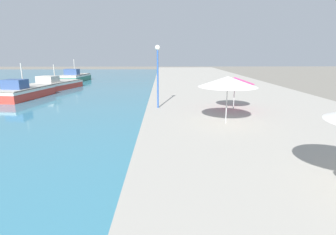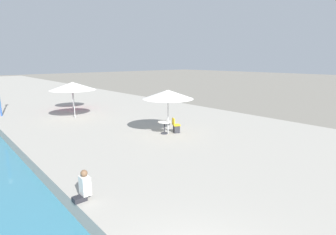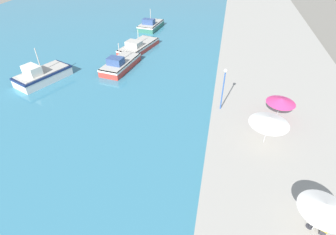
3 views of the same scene
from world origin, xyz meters
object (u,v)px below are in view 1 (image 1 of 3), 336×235
Objects in this scene: fishing_boat_far at (55,84)px; cafe_umbrella_striped at (235,80)px; fishing_boat_distant at (75,77)px; cafe_umbrella_white at (228,82)px; fishing_boat_mid at (23,91)px; lamppost at (158,66)px.

fishing_boat_far reaches higher than cafe_umbrella_striped.
cafe_umbrella_white is at bearing -51.20° from fishing_boat_distant.
fishing_boat_far is 3.08× the size of cafe_umbrella_striped.
fishing_boat_distant is 1.92× the size of cafe_umbrella_white.
fishing_boat_mid is 7.05m from fishing_boat_far.
fishing_boat_far is 24.76m from cafe_umbrella_striped.
cafe_umbrella_white is 6.12m from lamppost.
fishing_boat_distant reaches higher than cafe_umbrella_striped.
cafe_umbrella_striped is (1.51, 3.98, -0.33)m from cafe_umbrella_white.
fishing_boat_mid reaches higher than cafe_umbrella_striped.
cafe_umbrella_striped is at bearing -24.44° from fishing_boat_far.
fishing_boat_distant is at bearing 109.14° from fishing_boat_far.
cafe_umbrella_striped is (19.61, -8.47, 1.93)m from fishing_boat_mid.
fishing_boat_distant is 2.35× the size of cafe_umbrella_striped.
fishing_boat_far is at bearing -78.15° from fishing_boat_distant.
cafe_umbrella_white is 1.22× the size of cafe_umbrella_striped.
fishing_boat_mid reaches higher than fishing_boat_far.
fishing_boat_distant is 33.05m from cafe_umbrella_striped.
lamppost reaches higher than fishing_boat_distant.
fishing_boat_mid is 22.09m from cafe_umbrella_white.
fishing_boat_distant is at bearing 119.54° from lamppost.
cafe_umbrella_white reaches higher than fishing_boat_far.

